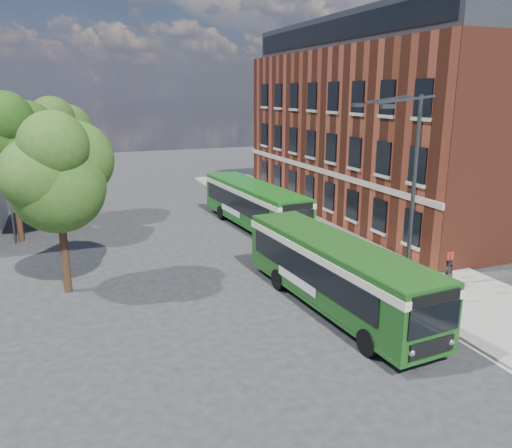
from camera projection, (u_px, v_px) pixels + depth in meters
name	position (u px, v px, depth m)	size (l,w,h in m)	color
ground	(288.00, 291.00, 23.58)	(120.00, 120.00, 0.00)	#262629
pavement	(332.00, 232.00, 33.24)	(6.00, 48.00, 0.15)	gray
kerb_line	(291.00, 237.00, 32.18)	(0.12, 48.00, 0.01)	beige
brick_office	(390.00, 121.00, 37.54)	(12.10, 26.00, 14.20)	maroon
flagpole	(6.00, 164.00, 29.59)	(0.95, 0.10, 9.00)	#323436
street_lamp	(407.00, 192.00, 22.27)	(2.96, 2.38, 9.00)	#323436
bus_stop_sign	(448.00, 275.00, 21.41)	(0.35, 0.08, 2.52)	#323436
bus_front	(335.00, 268.00, 21.22)	(3.31, 11.71, 3.02)	#1A4D18
bus_rear	(254.00, 202.00, 34.03)	(3.38, 12.18, 3.02)	#145D15
pedestrian_a	(408.00, 280.00, 22.42)	(0.54, 0.36, 1.49)	black
pedestrian_b	(447.00, 273.00, 23.43)	(0.71, 0.56, 1.47)	black
tree_left	(58.00, 172.00, 22.00)	(4.97, 4.72, 8.39)	#322012
tree_mid	(10.00, 141.00, 29.81)	(5.45, 5.18, 9.20)	#322012
tree_right	(55.00, 137.00, 34.91)	(5.24, 4.98, 8.84)	#322012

